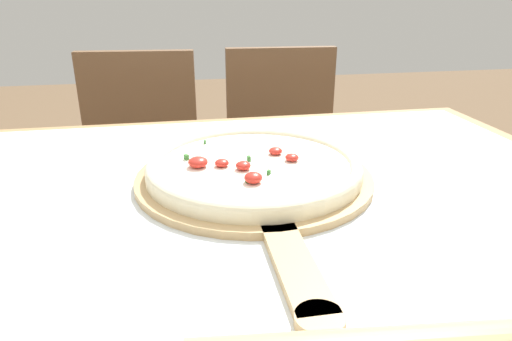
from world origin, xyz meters
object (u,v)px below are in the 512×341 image
(pizza_peel, at_px, (255,182))
(chair_right, at_px, (283,159))
(pizza, at_px, (253,167))
(chair_left, at_px, (141,168))

(pizza_peel, xyz_separation_m, chair_right, (0.25, 0.80, -0.27))
(pizza, bearing_deg, chair_left, 107.36)
(chair_left, bearing_deg, pizza_peel, -68.08)
(pizza, relative_size, chair_right, 0.40)
(chair_right, bearing_deg, chair_left, -176.75)
(pizza_peel, height_order, pizza, pizza)
(chair_left, distance_m, chair_right, 0.49)
(chair_left, relative_size, chair_right, 1.00)
(pizza_peel, distance_m, chair_right, 0.88)
(chair_right, bearing_deg, pizza, -104.36)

